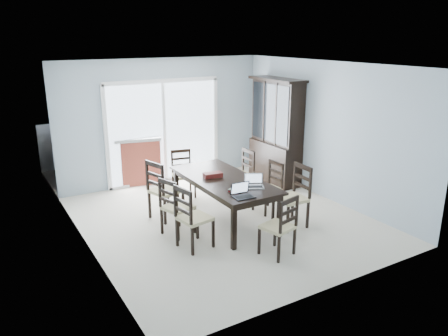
{
  "coord_description": "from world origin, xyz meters",
  "views": [
    {
      "loc": [
        -3.52,
        -5.95,
        3.05
      ],
      "look_at": [
        0.01,
        0.0,
        0.93
      ],
      "focal_mm": 35.0,
      "sensor_mm": 36.0,
      "label": 1
    }
  ],
  "objects_px": {
    "chair_left_far": "(161,184)",
    "laptop_silver": "(254,184)",
    "chair_right_near": "(296,189)",
    "cell_phone": "(250,197)",
    "dining_table": "(224,183)",
    "chair_left_near": "(189,211)",
    "china_hutch": "(276,132)",
    "game_box": "(213,175)",
    "chair_left_mid": "(173,201)",
    "chair_end_near": "(283,220)",
    "chair_right_far": "(244,168)",
    "chair_end_far": "(182,168)",
    "hot_tub": "(112,155)",
    "chair_right_mid": "(271,181)",
    "laptop_dark": "(244,194)"
  },
  "relations": [
    {
      "from": "laptop_dark",
      "to": "cell_phone",
      "type": "relative_size",
      "value": 2.86
    },
    {
      "from": "chair_end_far",
      "to": "laptop_dark",
      "type": "relative_size",
      "value": 3.24
    },
    {
      "from": "chair_right_mid",
      "to": "laptop_silver",
      "type": "relative_size",
      "value": 2.86
    },
    {
      "from": "chair_end_near",
      "to": "chair_end_far",
      "type": "bearing_deg",
      "value": 78.41
    },
    {
      "from": "laptop_silver",
      "to": "game_box",
      "type": "bearing_deg",
      "value": 139.41
    },
    {
      "from": "dining_table",
      "to": "chair_right_far",
      "type": "relative_size",
      "value": 2.06
    },
    {
      "from": "chair_right_far",
      "to": "chair_end_far",
      "type": "height_order",
      "value": "chair_right_far"
    },
    {
      "from": "china_hutch",
      "to": "cell_phone",
      "type": "xyz_separation_m",
      "value": [
        -2.14,
        -2.21,
        -0.32
      ]
    },
    {
      "from": "dining_table",
      "to": "chair_left_near",
      "type": "distance_m",
      "value": 1.17
    },
    {
      "from": "dining_table",
      "to": "chair_end_far",
      "type": "relative_size",
      "value": 2.11
    },
    {
      "from": "chair_left_far",
      "to": "chair_right_near",
      "type": "relative_size",
      "value": 1.01
    },
    {
      "from": "chair_left_mid",
      "to": "dining_table",
      "type": "bearing_deg",
      "value": 78.57
    },
    {
      "from": "chair_left_mid",
      "to": "chair_end_near",
      "type": "height_order",
      "value": "chair_left_mid"
    },
    {
      "from": "chair_left_near",
      "to": "laptop_silver",
      "type": "xyz_separation_m",
      "value": [
        1.15,
        0.02,
        0.2
      ]
    },
    {
      "from": "dining_table",
      "to": "cell_phone",
      "type": "xyz_separation_m",
      "value": [
        -0.11,
        -0.96,
        0.08
      ]
    },
    {
      "from": "chair_right_near",
      "to": "chair_left_far",
      "type": "bearing_deg",
      "value": 55.28
    },
    {
      "from": "chair_end_far",
      "to": "game_box",
      "type": "distance_m",
      "value": 1.35
    },
    {
      "from": "chair_left_far",
      "to": "laptop_silver",
      "type": "xyz_separation_m",
      "value": [
        1.08,
        -1.19,
        0.16
      ]
    },
    {
      "from": "china_hutch",
      "to": "chair_left_near",
      "type": "relative_size",
      "value": 1.94
    },
    {
      "from": "chair_left_mid",
      "to": "chair_right_far",
      "type": "relative_size",
      "value": 1.02
    },
    {
      "from": "chair_end_near",
      "to": "cell_phone",
      "type": "xyz_separation_m",
      "value": [
        -0.17,
        0.57,
        0.2
      ]
    },
    {
      "from": "laptop_dark",
      "to": "game_box",
      "type": "relative_size",
      "value": 1.03
    },
    {
      "from": "chair_left_far",
      "to": "hot_tub",
      "type": "distance_m",
      "value": 2.76
    },
    {
      "from": "chair_right_near",
      "to": "chair_right_mid",
      "type": "relative_size",
      "value": 1.15
    },
    {
      "from": "hot_tub",
      "to": "chair_right_mid",
      "type": "bearing_deg",
      "value": -61.08
    },
    {
      "from": "chair_right_near",
      "to": "cell_phone",
      "type": "relative_size",
      "value": 10.6
    },
    {
      "from": "chair_end_far",
      "to": "dining_table",
      "type": "bearing_deg",
      "value": 103.87
    },
    {
      "from": "laptop_silver",
      "to": "china_hutch",
      "type": "bearing_deg",
      "value": 73.48
    },
    {
      "from": "game_box",
      "to": "chair_end_near",
      "type": "bearing_deg",
      "value": -83.8
    },
    {
      "from": "chair_end_far",
      "to": "hot_tub",
      "type": "bearing_deg",
      "value": -54.0
    },
    {
      "from": "chair_left_mid",
      "to": "chair_left_far",
      "type": "bearing_deg",
      "value": 155.06
    },
    {
      "from": "laptop_dark",
      "to": "laptop_silver",
      "type": "relative_size",
      "value": 0.89
    },
    {
      "from": "china_hutch",
      "to": "chair_left_far",
      "type": "height_order",
      "value": "china_hutch"
    },
    {
      "from": "chair_left_mid",
      "to": "chair_right_near",
      "type": "relative_size",
      "value": 0.92
    },
    {
      "from": "dining_table",
      "to": "laptop_silver",
      "type": "bearing_deg",
      "value": -73.75
    },
    {
      "from": "chair_right_far",
      "to": "laptop_silver",
      "type": "relative_size",
      "value": 2.95
    },
    {
      "from": "chair_end_far",
      "to": "cell_phone",
      "type": "bearing_deg",
      "value": 100.21
    },
    {
      "from": "chair_left_near",
      "to": "chair_right_near",
      "type": "bearing_deg",
      "value": 76.06
    },
    {
      "from": "cell_phone",
      "to": "chair_right_mid",
      "type": "bearing_deg",
      "value": 42.71
    },
    {
      "from": "chair_right_near",
      "to": "cell_phone",
      "type": "height_order",
      "value": "chair_right_near"
    },
    {
      "from": "chair_right_far",
      "to": "laptop_dark",
      "type": "height_order",
      "value": "chair_right_far"
    },
    {
      "from": "chair_left_far",
      "to": "cell_phone",
      "type": "height_order",
      "value": "chair_left_far"
    },
    {
      "from": "chair_left_mid",
      "to": "chair_left_far",
      "type": "distance_m",
      "value": 0.69
    },
    {
      "from": "chair_right_near",
      "to": "game_box",
      "type": "height_order",
      "value": "chair_right_near"
    },
    {
      "from": "chair_end_near",
      "to": "chair_end_far",
      "type": "relative_size",
      "value": 1.01
    },
    {
      "from": "chair_left_mid",
      "to": "chair_left_far",
      "type": "xyz_separation_m",
      "value": [
        0.08,
        0.68,
        0.06
      ]
    },
    {
      "from": "china_hutch",
      "to": "chair_left_far",
      "type": "relative_size",
      "value": 1.82
    },
    {
      "from": "chair_right_near",
      "to": "cell_phone",
      "type": "distance_m",
      "value": 1.06
    },
    {
      "from": "china_hutch",
      "to": "chair_right_near",
      "type": "bearing_deg",
      "value": -118.54
    },
    {
      "from": "chair_left_mid",
      "to": "hot_tub",
      "type": "relative_size",
      "value": 0.48
    }
  ]
}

